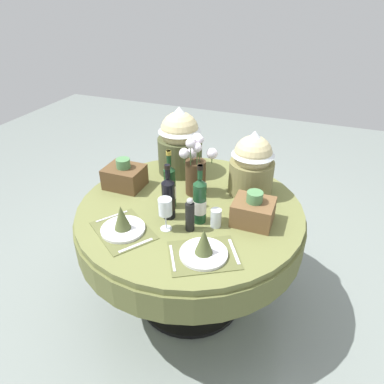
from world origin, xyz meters
name	(u,v)px	position (x,y,z in m)	size (l,w,h in m)	color
ground	(190,295)	(0.00, 0.00, 0.00)	(8.00, 8.00, 0.00)	gray
dining_table	(190,224)	(0.00, 0.00, 0.63)	(1.38, 1.38, 0.77)	olive
place_setting_left	(122,224)	(-0.25, -0.36, 0.82)	(0.43, 0.41, 0.16)	brown
place_setting_right	(204,248)	(0.22, -0.39, 0.82)	(0.42, 0.39, 0.16)	brown
flower_vase	(196,169)	(-0.02, 0.16, 0.94)	(0.22, 0.15, 0.39)	#47331E
wine_bottle_left	(170,186)	(-0.11, -0.04, 0.91)	(0.07, 0.07, 0.36)	#143819
wine_bottle_centre	(200,201)	(0.11, -0.12, 0.90)	(0.08, 0.08, 0.35)	#194223
wine_bottle_right	(168,198)	(-0.07, -0.15, 0.90)	(0.08, 0.08, 0.33)	black
wine_glass_left	(165,208)	(-0.04, -0.26, 0.91)	(0.07, 0.07, 0.19)	silver
tumbler_near_left	(216,218)	(0.20, -0.13, 0.82)	(0.06, 0.06, 0.11)	silver
pepper_mill	(190,215)	(0.08, -0.22, 0.86)	(0.05, 0.05, 0.20)	black
gift_tub_back_left	(180,138)	(-0.23, 0.40, 1.02)	(0.31, 0.31, 0.47)	#474C2D
gift_tub_back_right	(252,161)	(0.30, 0.30, 0.99)	(0.28, 0.28, 0.41)	olive
woven_basket_side_left	(125,176)	(-0.48, 0.07, 0.84)	(0.24, 0.20, 0.20)	brown
woven_basket_side_right	(253,211)	(0.39, -0.02, 0.84)	(0.22, 0.20, 0.20)	brown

